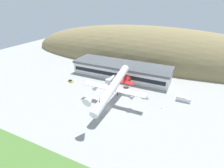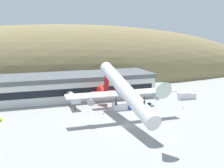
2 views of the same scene
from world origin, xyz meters
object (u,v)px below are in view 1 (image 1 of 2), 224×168
box_truck (183,99)px  traffic_cone_0 (113,94)px  jetway_0 (111,79)px  traffic_cone_1 (162,108)px  terminal_building (121,69)px  service_car_1 (71,81)px  service_car_0 (145,97)px  fuel_truck (128,93)px  cargo_airplane (113,88)px

box_truck → traffic_cone_0: box_truck is taller
jetway_0 → traffic_cone_1: size_ratio=21.14×
terminal_building → jetway_0: terminal_building is taller
terminal_building → traffic_cone_1: terminal_building is taller
jetway_0 → box_truck: bearing=-2.8°
service_car_1 → traffic_cone_0: 36.83m
service_car_1 → box_truck: bearing=5.2°
traffic_cone_0 → traffic_cone_1: bearing=-5.0°
service_car_0 → box_truck: bearing=16.4°
service_car_1 → traffic_cone_0: service_car_1 is taller
jetway_0 → service_car_0: bearing=-17.4°
traffic_cone_1 → terminal_building: bearing=139.3°
fuel_truck → traffic_cone_0: size_ratio=14.38×
service_car_0 → fuel_truck: (-11.04, -0.98, 0.76)m
fuel_truck → traffic_cone_1: fuel_truck is taller
cargo_airplane → fuel_truck: cargo_airplane is taller
terminal_building → box_truck: bearing=-22.2°
jetway_0 → fuel_truck: size_ratio=1.47×
jetway_0 → terminal_building: bearing=87.0°
traffic_cone_0 → box_truck: bearing=14.4°
box_truck → service_car_1: bearing=-174.8°
jetway_0 → box_truck: size_ratio=1.48×
service_car_0 → fuel_truck: size_ratio=0.54×
service_car_1 → terminal_building: bearing=42.3°
terminal_building → jetway_0: (-0.90, -17.35, -1.86)m
cargo_airplane → box_truck: 43.38m
box_truck → traffic_cone_1: 16.72m
traffic_cone_0 → fuel_truck: bearing=20.4°
jetway_0 → service_car_1: bearing=-161.7°
jetway_0 → service_car_0: jetway_0 is taller
service_car_0 → traffic_cone_0: service_car_0 is taller
fuel_truck → box_truck: box_truck is taller
fuel_truck → traffic_cone_1: 23.35m
traffic_cone_0 → service_car_1: bearing=174.5°
service_car_1 → fuel_truck: size_ratio=0.52×
cargo_airplane → traffic_cone_1: (27.16, 7.19, -10.01)m
cargo_airplane → fuel_truck: bearing=70.7°
terminal_building → cargo_airplane: size_ratio=1.46×
service_car_1 → fuel_truck: 45.45m
terminal_building → cargo_airplane: bearing=-74.3°
box_truck → jetway_0: bearing=177.2°
fuel_truck → traffic_cone_0: fuel_truck is taller
service_car_0 → traffic_cone_1: size_ratio=7.83×
fuel_truck → box_truck: (32.56, 7.32, 0.04)m
service_car_0 → traffic_cone_1: 13.46m
cargo_airplane → traffic_cone_1: 29.82m
traffic_cone_1 → cargo_airplane: bearing=-165.2°
box_truck → traffic_cone_0: (-41.34, -10.59, -1.13)m
cargo_airplane → box_truck: size_ratio=6.36×
service_car_0 → box_truck: 22.44m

